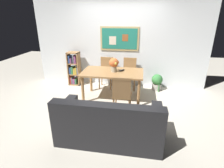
% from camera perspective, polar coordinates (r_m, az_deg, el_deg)
% --- Properties ---
extents(ground_plane, '(12.00, 12.00, 0.00)m').
position_cam_1_polar(ground_plane, '(4.49, -0.31, -6.55)').
color(ground_plane, beige).
extents(wall_back_with_painting, '(5.20, 0.14, 2.60)m').
position_cam_1_polar(wall_back_with_painting, '(5.49, 2.40, 12.99)').
color(wall_back_with_painting, silver).
rests_on(wall_back_with_painting, ground_plane).
extents(dining_table, '(1.55, 0.91, 0.74)m').
position_cam_1_polar(dining_table, '(4.57, 0.18, 2.87)').
color(dining_table, '#9E7042').
rests_on(dining_table, ground_plane).
extents(dining_chair_far_right, '(0.40, 0.41, 0.91)m').
position_cam_1_polar(dining_chair_far_right, '(5.34, 5.61, 4.22)').
color(dining_chair_far_right, '#9E7042').
rests_on(dining_chair_far_right, ground_plane).
extents(dining_chair_far_left, '(0.40, 0.41, 0.91)m').
position_cam_1_polar(dining_chair_far_left, '(5.40, -1.82, 4.54)').
color(dining_chair_far_left, '#9E7042').
rests_on(dining_chair_far_left, ground_plane).
extents(dining_chair_near_right, '(0.40, 0.41, 0.91)m').
position_cam_1_polar(dining_chair_near_right, '(3.84, 3.24, -2.77)').
color(dining_chair_near_right, '#9E7042').
rests_on(dining_chair_near_right, ground_plane).
extents(leather_couch, '(1.80, 0.84, 0.84)m').
position_cam_1_polar(leather_couch, '(3.18, -0.97, -12.97)').
color(leather_couch, black).
rests_on(leather_couch, ground_plane).
extents(bookshelf, '(0.36, 0.28, 1.04)m').
position_cam_1_polar(bookshelf, '(5.72, -12.05, 4.68)').
color(bookshelf, '#9E7042').
rests_on(bookshelf, ground_plane).
extents(potted_ivy, '(0.32, 0.32, 0.55)m').
position_cam_1_polar(potted_ivy, '(5.40, 14.21, 0.65)').
color(potted_ivy, '#B2ADA3').
rests_on(potted_ivy, ground_plane).
extents(flower_vase, '(0.24, 0.23, 0.36)m').
position_cam_1_polar(flower_vase, '(4.47, 0.65, 6.49)').
color(flower_vase, tan).
rests_on(flower_vase, dining_table).
extents(tv_remote, '(0.13, 0.15, 0.02)m').
position_cam_1_polar(tv_remote, '(4.64, 3.18, 4.46)').
color(tv_remote, black).
rests_on(tv_remote, dining_table).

